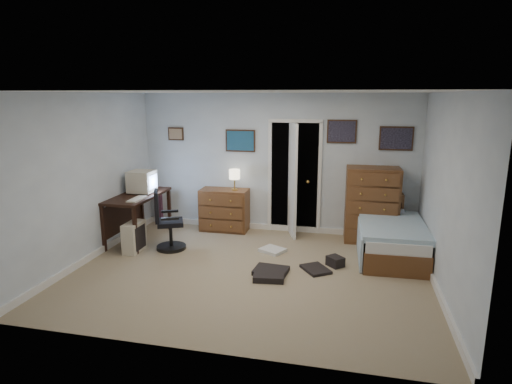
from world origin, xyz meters
TOP-DOWN VIEW (x-y plane):
  - floor at (0.00, 0.00)m, footprint 5.00×4.00m
  - computer_desk at (-2.30, 0.93)m, footprint 0.65×1.39m
  - crt_monitor at (-2.18, 1.08)m, footprint 0.42×0.39m
  - keyboard at (-2.02, 0.58)m, footprint 0.16×0.43m
  - pc_tower at (-2.00, 0.38)m, footprint 0.22×0.45m
  - office_chair at (-1.52, 0.59)m, footprint 0.63×0.63m
  - media_stack at (-2.32, 2.00)m, footprint 0.15×0.15m
  - low_dresser at (-0.91, 1.77)m, footprint 0.88×0.45m
  - table_lamp at (-0.71, 1.77)m, footprint 0.20×0.20m
  - doorway at (0.35, 2.27)m, footprint 0.96×1.12m
  - tall_dresser at (1.71, 1.75)m, footprint 0.90×0.56m
  - headboard_bookcase at (1.77, 1.86)m, footprint 0.92×0.25m
  - bed at (1.99, 1.14)m, footprint 1.03×1.85m
  - wall_posters at (0.57, 1.98)m, footprint 4.38×0.04m
  - floor_clutter at (0.51, 0.19)m, footprint 1.39×1.45m

SIDE VIEW (x-z plane):
  - floor at x=0.00m, z-range -0.02..0.00m
  - floor_clutter at x=0.51m, z-range -0.03..0.11m
  - pc_tower at x=-2.00m, z-range 0.00..0.48m
  - bed at x=1.99m, z-range -0.02..0.58m
  - media_stack at x=-2.32m, z-range 0.00..0.72m
  - office_chair at x=-1.52m, z-range -0.11..0.87m
  - low_dresser at x=-0.91m, z-range 0.00..0.77m
  - headboard_bookcase at x=1.77m, z-range 0.02..0.85m
  - computer_desk at x=-2.30m, z-range 0.22..1.02m
  - tall_dresser at x=1.71m, z-range 0.00..1.28m
  - keyboard at x=-2.02m, z-range 0.80..0.83m
  - crt_monitor at x=-2.18m, z-range 0.81..1.19m
  - doorway at x=0.35m, z-range -0.02..2.03m
  - table_lamp at x=-0.71m, z-range 0.86..1.24m
  - wall_posters at x=0.57m, z-range 1.45..2.05m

